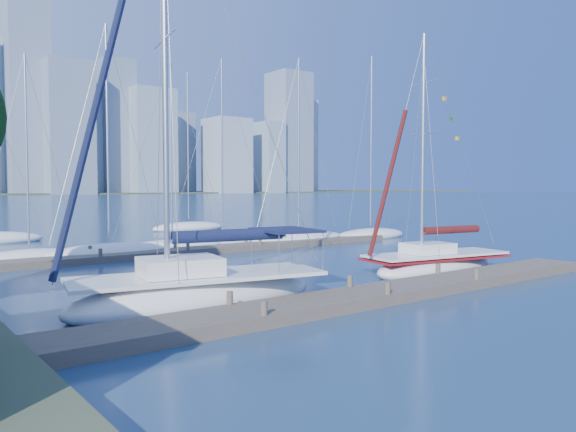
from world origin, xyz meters
TOP-DOWN VIEW (x-y plane):
  - ground at (0.00, 0.00)m, footprint 700.00×700.00m
  - near_dock at (0.00, 0.00)m, footprint 26.00×2.00m
  - far_dock at (2.00, 16.00)m, footprint 30.00×1.80m
  - sailboat_navy at (-4.94, 2.95)m, footprint 9.38×4.61m
  - sailboat_maroon at (7.35, 2.82)m, footprint 7.85×3.76m
  - bg_boat_0 at (-6.73, 18.25)m, footprint 6.12×3.92m
  - bg_boat_1 at (-2.72, 17.46)m, footprint 7.49×4.10m
  - bg_boat_2 at (1.77, 18.78)m, footprint 7.36×4.04m
  - bg_boat_3 at (5.87, 19.50)m, footprint 7.45×3.76m
  - bg_boat_4 at (10.73, 17.26)m, footprint 8.85×4.01m
  - bg_boat_5 at (17.30, 16.66)m, footprint 7.35×4.26m
  - bg_boat_7 at (10.11, 32.60)m, footprint 7.32×4.98m

SIDE VIEW (x-z plane):
  - ground at x=0.00m, z-range 0.00..0.00m
  - far_dock at x=2.00m, z-range 0.00..0.36m
  - near_dock at x=0.00m, z-range 0.00..0.40m
  - bg_boat_2 at x=1.77m, z-range -5.79..6.25m
  - bg_boat_0 at x=-6.73m, z-range -5.36..5.83m
  - bg_boat_3 at x=5.87m, z-range -6.21..6.70m
  - bg_boat_4 at x=10.73m, z-range -6.34..6.89m
  - bg_boat_1 at x=-2.72m, z-range -6.36..6.92m
  - bg_boat_5 at x=17.30m, z-range -6.80..7.37m
  - bg_boat_7 at x=10.11m, z-range -7.04..7.61m
  - sailboat_maroon at x=7.35m, z-range -4.75..6.58m
  - sailboat_navy at x=-4.94m, z-range -6.54..8.92m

